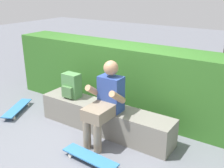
{
  "coord_description": "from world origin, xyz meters",
  "views": [
    {
      "loc": [
        2.16,
        -2.6,
        2.14
      ],
      "look_at": [
        0.18,
        0.38,
        0.83
      ],
      "focal_mm": 42.96,
      "sensor_mm": 36.0,
      "label": 1
    }
  ],
  "objects_px": {
    "person_skater": "(105,101)",
    "skateboard_beside_bench": "(17,108)",
    "backpack_on_bench": "(71,86)",
    "bench_main": "(104,118)",
    "skateboard_near_person": "(90,157)"
  },
  "relations": [
    {
      "from": "person_skater",
      "to": "skateboard_beside_bench",
      "type": "height_order",
      "value": "person_skater"
    },
    {
      "from": "skateboard_beside_bench",
      "to": "backpack_on_bench",
      "type": "height_order",
      "value": "backpack_on_bench"
    },
    {
      "from": "bench_main",
      "to": "skateboard_near_person",
      "type": "distance_m",
      "value": 0.84
    },
    {
      "from": "person_skater",
      "to": "skateboard_near_person",
      "type": "xyz_separation_m",
      "value": [
        0.15,
        -0.56,
        -0.55
      ]
    },
    {
      "from": "bench_main",
      "to": "backpack_on_bench",
      "type": "distance_m",
      "value": 0.76
    },
    {
      "from": "bench_main",
      "to": "skateboard_beside_bench",
      "type": "height_order",
      "value": "bench_main"
    },
    {
      "from": "person_skater",
      "to": "skateboard_beside_bench",
      "type": "distance_m",
      "value": 1.93
    },
    {
      "from": "skateboard_beside_bench",
      "to": "skateboard_near_person",
      "type": "bearing_deg",
      "value": -12.13
    },
    {
      "from": "person_skater",
      "to": "skateboard_beside_bench",
      "type": "xyz_separation_m",
      "value": [
        -1.85,
        -0.13,
        -0.55
      ]
    },
    {
      "from": "person_skater",
      "to": "skateboard_near_person",
      "type": "height_order",
      "value": "person_skater"
    },
    {
      "from": "skateboard_near_person",
      "to": "skateboard_beside_bench",
      "type": "distance_m",
      "value": 2.04
    },
    {
      "from": "bench_main",
      "to": "person_skater",
      "type": "relative_size",
      "value": 1.9
    },
    {
      "from": "bench_main",
      "to": "skateboard_beside_bench",
      "type": "relative_size",
      "value": 2.77
    },
    {
      "from": "bench_main",
      "to": "person_skater",
      "type": "xyz_separation_m",
      "value": [
        0.17,
        -0.21,
        0.42
      ]
    },
    {
      "from": "person_skater",
      "to": "bench_main",
      "type": "bearing_deg",
      "value": 129.65
    }
  ]
}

